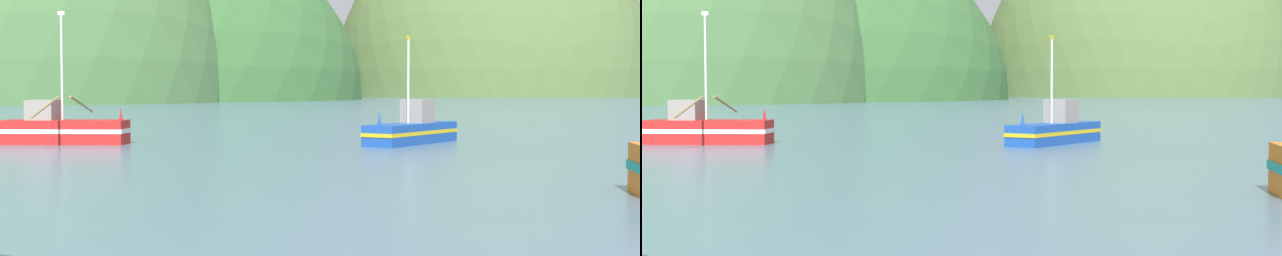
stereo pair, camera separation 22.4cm
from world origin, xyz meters
TOP-DOWN VIEW (x-y plane):
  - hill_mid_left at (-82.70, 185.67)m, footprint 135.20×108.16m
  - hill_far_left at (14.39, 248.09)m, footprint 90.00×72.00m
  - fishing_boat_red at (-13.78, 35.38)m, footprint 6.77×9.78m
  - fishing_boat_blue at (4.55, 38.71)m, footprint 4.78×7.62m

SIDE VIEW (x-z plane):
  - hill_mid_left at x=-82.70m, z-range -47.09..47.09m
  - hill_far_left at x=14.39m, z-range -52.67..52.67m
  - fishing_boat_blue at x=4.55m, z-range -2.16..3.60m
  - fishing_boat_red at x=-13.78m, z-range -2.70..4.32m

